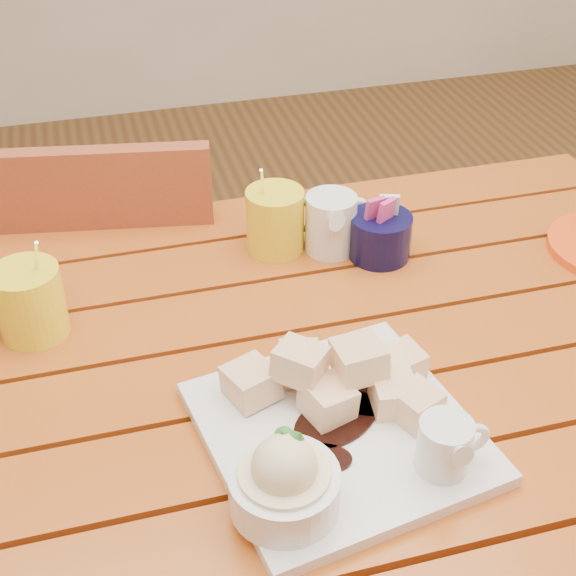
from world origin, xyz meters
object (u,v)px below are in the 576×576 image
object	(u,v)px
coffee_mug_left	(27,301)
chair_far	(105,320)
table	(293,428)
dessert_plate	(332,433)
coffee_mug_right	(277,219)

from	to	relation	value
coffee_mug_left	chair_far	distance (m)	0.47
table	dessert_plate	size ratio (longest dim) A/B	3.93
coffee_mug_left	coffee_mug_right	xyz separation A→B (m)	(0.34, 0.10, -0.00)
table	dessert_plate	bearing A→B (deg)	-90.47
coffee_mug_right	chair_far	xyz separation A→B (m)	(-0.26, 0.24, -0.31)
dessert_plate	chair_far	bearing A→B (deg)	108.53
dessert_plate	table	bearing A→B (deg)	89.53
dessert_plate	chair_far	world-z (taller)	chair_far
table	chair_far	xyz separation A→B (m)	(-0.21, 0.48, -0.15)
coffee_mug_left	table	bearing A→B (deg)	-24.17
table	chair_far	distance (m)	0.55
table	coffee_mug_left	xyz separation A→B (m)	(-0.29, 0.14, 0.15)
coffee_mug_left	coffee_mug_right	distance (m)	0.35
table	coffee_mug_right	distance (m)	0.29
dessert_plate	coffee_mug_right	bearing A→B (deg)	83.35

